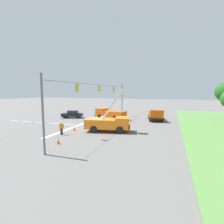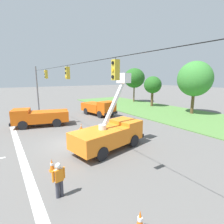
% 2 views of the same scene
% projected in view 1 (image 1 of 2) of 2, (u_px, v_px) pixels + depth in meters
% --- Properties ---
extents(ground_plane, '(200.00, 200.00, 0.00)m').
position_uv_depth(ground_plane, '(100.00, 127.00, 27.84)').
color(ground_plane, '#605E5B').
extents(lane_markings, '(17.60, 15.25, 0.01)m').
position_uv_depth(lane_markings, '(71.00, 125.00, 29.52)').
color(lane_markings, silver).
rests_on(lane_markings, ground).
extents(signal_gantry, '(26.20, 0.33, 7.20)m').
position_uv_depth(signal_gantry, '(100.00, 99.00, 27.27)').
color(signal_gantry, slate).
rests_on(signal_gantry, ground).
extents(utility_truck_bucket_lift, '(3.62, 6.55, 6.02)m').
position_uv_depth(utility_truck_bucket_lift, '(108.00, 122.00, 24.33)').
color(utility_truck_bucket_lift, orange).
rests_on(utility_truck_bucket_lift, ground).
extents(utility_truck_support_near, '(3.87, 6.67, 2.11)m').
position_uv_depth(utility_truck_support_near, '(110.00, 114.00, 34.98)').
color(utility_truck_support_near, '#D6560F').
rests_on(utility_truck_support_near, ground).
extents(utility_truck_support_far, '(6.20, 3.43, 2.25)m').
position_uv_depth(utility_truck_support_far, '(155.00, 114.00, 33.61)').
color(utility_truck_support_far, '#D6560F').
rests_on(utility_truck_support_far, ground).
extents(sedan_black, '(2.93, 4.63, 1.56)m').
position_uv_depth(sedan_black, '(72.00, 114.00, 36.73)').
color(sedan_black, black).
rests_on(sedan_black, ground).
extents(road_worker, '(0.30, 0.64, 1.77)m').
position_uv_depth(road_worker, '(61.00, 127.00, 22.59)').
color(road_worker, '#383842').
rests_on(road_worker, ground).
extents(traffic_cone_foreground_right, '(0.36, 0.36, 0.80)m').
position_uv_depth(traffic_cone_foreground_right, '(74.00, 128.00, 25.03)').
color(traffic_cone_foreground_right, orange).
rests_on(traffic_cone_foreground_right, ground).
extents(traffic_cone_mid_left, '(0.36, 0.36, 0.82)m').
position_uv_depth(traffic_cone_mid_left, '(58.00, 140.00, 18.73)').
color(traffic_cone_mid_left, orange).
rests_on(traffic_cone_mid_left, ground).
extents(traffic_cone_mid_right, '(0.36, 0.36, 0.61)m').
position_uv_depth(traffic_cone_mid_right, '(122.00, 122.00, 30.39)').
color(traffic_cone_mid_right, orange).
rests_on(traffic_cone_mid_right, ground).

